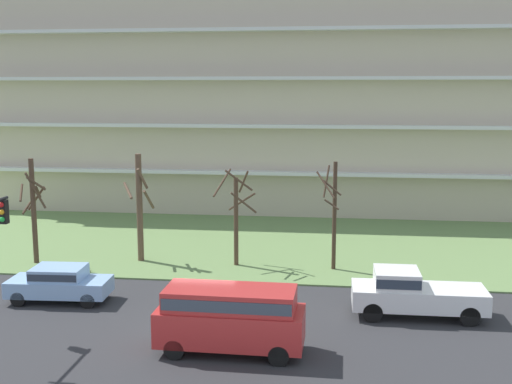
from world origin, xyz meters
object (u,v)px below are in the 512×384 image
tree_far_left (33,208)px  tree_right (333,212)px  sedan_blue_center_right (59,282)px  pickup_white_center_left (412,292)px  tree_left (140,206)px  tree_center (236,213)px  van_red_near_left (230,315)px

tree_far_left → tree_right: tree_far_left is taller
sedan_blue_center_right → pickup_white_center_left: bearing=177.2°
tree_right → tree_far_left: bearing=-177.5°
tree_left → pickup_white_center_left: 15.30m
tree_far_left → tree_center: tree_far_left is taller
van_red_near_left → sedan_blue_center_right: van_red_near_left is taller
tree_center → sedan_blue_center_right: 9.68m
tree_far_left → tree_center: 10.76m
pickup_white_center_left → sedan_blue_center_right: (-15.22, 0.00, -0.14)m
van_red_near_left → tree_right: bearing=72.8°
van_red_near_left → sedan_blue_center_right: 9.52m
sedan_blue_center_right → tree_left: bearing=-106.4°
tree_center → van_red_near_left: tree_center is taller
tree_left → tree_center: 5.29m
tree_left → tree_center: bearing=-2.3°
tree_right → pickup_white_center_left: size_ratio=1.05×
tree_far_left → van_red_near_left: 15.92m
tree_right → van_red_near_left: tree_right is taller
pickup_white_center_left → tree_left: bearing=-26.5°
van_red_near_left → pickup_white_center_left: (6.84, 4.50, -0.38)m
tree_far_left → tree_right: bearing=2.5°
tree_far_left → tree_left: tree_left is taller
tree_left → sedan_blue_center_right: (-1.62, -6.71, -2.20)m
tree_center → van_red_near_left: bearing=-82.4°
tree_far_left → van_red_near_left: size_ratio=1.09×
van_red_near_left → pickup_white_center_left: van_red_near_left is taller
tree_far_left → sedan_blue_center_right: size_ratio=1.27×
tree_center → van_red_near_left: (1.48, -11.00, -1.45)m
tree_left → sedan_blue_center_right: size_ratio=1.31×
tree_left → tree_right: tree_left is taller
van_red_near_left → sedan_blue_center_right: bearing=152.8°
tree_left → van_red_near_left: 13.19m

